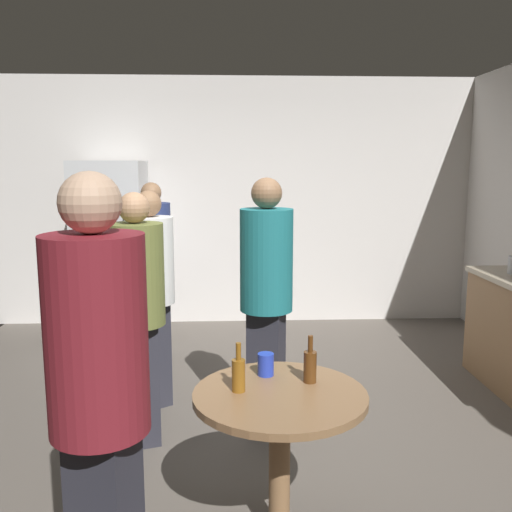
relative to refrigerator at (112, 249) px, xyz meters
name	(u,v)px	position (x,y,z in m)	size (l,w,h in m)	color
ground_plane	(241,434)	(1.29, -2.20, -0.95)	(5.20, 5.20, 0.10)	#5B544C
wall_back	(236,202)	(1.29, 0.43, 0.45)	(5.32, 0.06, 2.70)	silver
refrigerator	(112,249)	(0.00, 0.00, 0.00)	(0.70, 0.68, 1.80)	silver
foreground_table	(280,414)	(1.45, -3.34, -0.27)	(0.80, 0.80, 0.73)	olive
beer_bottle_amber	(239,374)	(1.26, -3.32, -0.08)	(0.06, 0.06, 0.23)	#8C5919
beer_bottle_brown	(310,365)	(1.60, -3.23, -0.08)	(0.06, 0.06, 0.23)	#593314
plastic_cup_blue	(266,364)	(1.40, -3.13, -0.11)	(0.08, 0.08, 0.11)	blue
person_in_maroon_shirt	(99,385)	(0.78, -3.92, 0.12)	(0.45, 0.45, 1.74)	#2D2D38
person_in_white_shirt	(151,283)	(0.65, -1.82, 0.02)	(0.47, 0.47, 1.58)	#2D2D38
person_in_navy_shirt	(153,255)	(0.51, -0.62, 0.03)	(0.40, 0.40, 1.60)	#2D2D38
person_in_teal_shirt	(266,287)	(1.46, -2.24, 0.08)	(0.44, 0.44, 1.68)	#2D2D38
person_in_olive_shirt	(137,301)	(0.65, -2.39, 0.03)	(0.42, 0.42, 1.60)	#2D2D38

